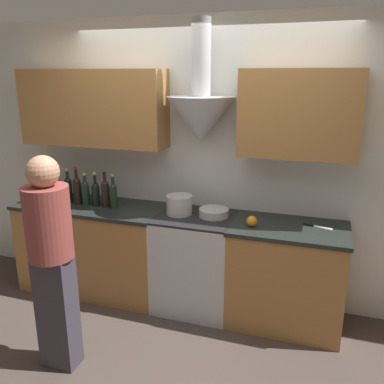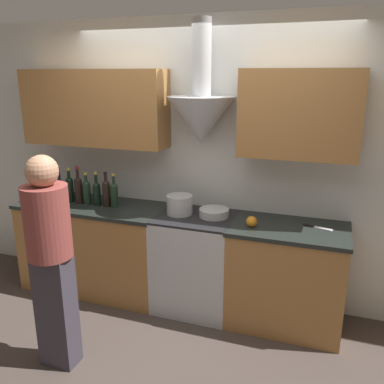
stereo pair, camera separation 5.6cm
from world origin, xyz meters
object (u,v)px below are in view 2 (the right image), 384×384
at_px(wine_bottle_8, 106,192).
at_px(stove_range, 196,261).
at_px(orange_fruit, 252,222).
at_px(wine_bottle_5, 79,189).
at_px(wine_bottle_6, 87,191).
at_px(wine_bottle_2, 52,186).
at_px(wine_bottle_7, 97,192).
at_px(wine_bottle_0, 37,186).
at_px(wine_bottle_9, 114,194).
at_px(wine_bottle_1, 44,186).
at_px(wine_bottle_4, 70,188).
at_px(person_foreground_left, 51,254).
at_px(wine_bottle_3, 60,189).
at_px(mixing_bowl, 214,213).
at_px(stock_pot, 180,205).

bearing_deg(wine_bottle_8, stove_range, 0.85).
bearing_deg(orange_fruit, wine_bottle_5, 177.33).
xyz_separation_m(wine_bottle_5, wine_bottle_6, (0.09, 0.00, -0.02)).
bearing_deg(wine_bottle_2, wine_bottle_7, 0.22).
bearing_deg(wine_bottle_6, wine_bottle_8, 0.69).
distance_m(wine_bottle_0, wine_bottle_5, 0.50).
distance_m(wine_bottle_2, wine_bottle_8, 0.62).
bearing_deg(wine_bottle_9, stove_range, 1.18).
height_order(wine_bottle_1, wine_bottle_4, same).
bearing_deg(person_foreground_left, wine_bottle_4, 118.83).
xyz_separation_m(wine_bottle_2, wine_bottle_3, (0.11, -0.01, -0.02)).
xyz_separation_m(mixing_bowl, orange_fruit, (0.36, -0.14, 0.01)).
distance_m(wine_bottle_0, orange_fruit, 2.22).
relative_size(wine_bottle_9, stock_pot, 1.40).
bearing_deg(orange_fruit, wine_bottle_7, 176.94).
bearing_deg(wine_bottle_1, stove_range, 0.89).
distance_m(wine_bottle_2, person_foreground_left, 1.34).
height_order(wine_bottle_8, orange_fruit, wine_bottle_8).
bearing_deg(person_foreground_left, stove_range, 56.75).
height_order(wine_bottle_6, mixing_bowl, wine_bottle_6).
distance_m(wine_bottle_7, stock_pot, 0.84).
relative_size(wine_bottle_1, mixing_bowl, 1.29).
distance_m(wine_bottle_5, mixing_bowl, 1.36).
bearing_deg(wine_bottle_6, wine_bottle_3, -177.10).
distance_m(wine_bottle_6, stock_pot, 0.95).
bearing_deg(person_foreground_left, wine_bottle_1, 129.94).
height_order(orange_fruit, person_foreground_left, person_foreground_left).
xyz_separation_m(wine_bottle_4, orange_fruit, (1.82, -0.09, -0.10)).
distance_m(stove_range, wine_bottle_7, 1.15).
xyz_separation_m(wine_bottle_5, mixing_bowl, (1.35, 0.06, -0.11)).
height_order(wine_bottle_4, mixing_bowl, wine_bottle_4).
bearing_deg(wine_bottle_9, wine_bottle_6, 179.87).
height_order(wine_bottle_3, wine_bottle_9, wine_bottle_3).
distance_m(stove_range, wine_bottle_8, 1.06).
relative_size(wine_bottle_7, orange_fruit, 3.66).
bearing_deg(wine_bottle_1, wine_bottle_2, 5.08).
bearing_deg(wine_bottle_2, wine_bottle_5, 0.17).
relative_size(wine_bottle_6, mixing_bowl, 1.19).
bearing_deg(wine_bottle_5, orange_fruit, -2.67).
relative_size(wine_bottle_4, stock_pot, 1.46).
distance_m(wine_bottle_0, stock_pot, 1.54).
bearing_deg(wine_bottle_0, wine_bottle_2, -2.79).
xyz_separation_m(wine_bottle_4, mixing_bowl, (1.46, 0.05, -0.11)).
distance_m(wine_bottle_4, wine_bottle_8, 0.41).
relative_size(wine_bottle_4, mixing_bowl, 1.29).
height_order(wine_bottle_1, wine_bottle_7, wine_bottle_1).
relative_size(wine_bottle_4, person_foreground_left, 0.21).
bearing_deg(wine_bottle_7, orange_fruit, -3.06).
bearing_deg(person_foreground_left, stock_pot, 63.05).
relative_size(wine_bottle_8, orange_fruit, 3.75).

